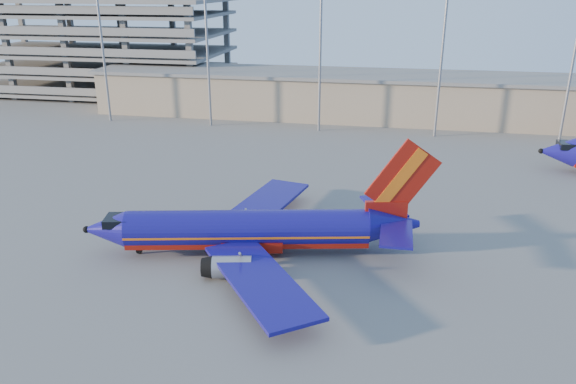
% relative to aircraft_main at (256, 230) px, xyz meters
% --- Properties ---
extents(ground, '(220.00, 220.00, 0.00)m').
position_rel_aircraft_main_xyz_m(ground, '(4.21, 2.62, -2.45)').
color(ground, slate).
rests_on(ground, ground).
extents(terminal_building, '(122.00, 16.00, 8.50)m').
position_rel_aircraft_main_xyz_m(terminal_building, '(14.21, 60.62, 1.87)').
color(terminal_building, tan).
rests_on(terminal_building, ground).
extents(parking_garage, '(62.00, 32.00, 21.40)m').
position_rel_aircraft_main_xyz_m(parking_garage, '(-57.79, 76.67, 9.28)').
color(parking_garage, slate).
rests_on(parking_garage, ground).
extents(light_mast_row, '(101.60, 1.60, 28.65)m').
position_rel_aircraft_main_xyz_m(light_mast_row, '(9.21, 48.62, 15.11)').
color(light_mast_row, gray).
rests_on(light_mast_row, ground).
extents(aircraft_main, '(33.43, 31.82, 11.45)m').
position_rel_aircraft_main_xyz_m(aircraft_main, '(0.00, 0.00, 0.00)').
color(aircraft_main, navy).
rests_on(aircraft_main, ground).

